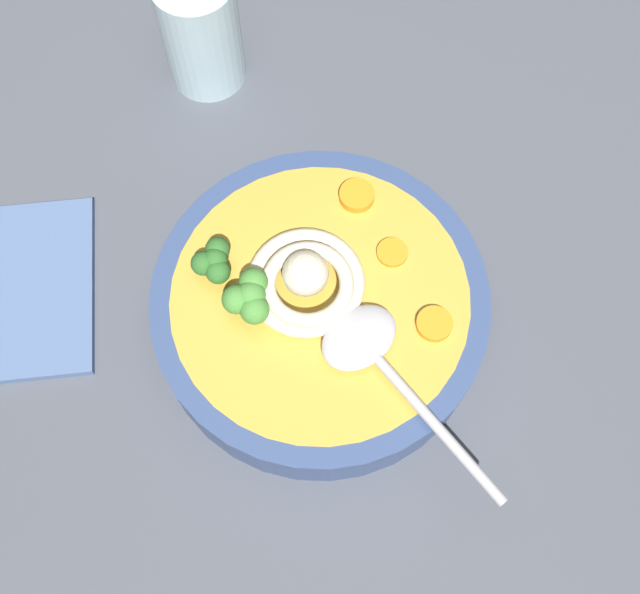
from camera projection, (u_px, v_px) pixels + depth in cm
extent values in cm
cube|color=#474C56|center=(305.00, 308.00, 65.97)|extent=(107.72, 107.72, 3.89)
cylinder|color=#334775|center=(320.00, 309.00, 61.13)|extent=(25.61, 25.61, 5.07)
cylinder|color=gold|center=(320.00, 308.00, 60.94)|extent=(22.54, 22.54, 4.66)
torus|color=beige|center=(306.00, 282.00, 58.58)|extent=(8.87, 8.87, 1.22)
torus|color=beige|center=(302.00, 285.00, 57.42)|extent=(9.50, 9.50, 1.10)
sphere|color=beige|center=(305.00, 273.00, 57.10)|extent=(3.44, 3.44, 3.44)
ellipsoid|color=#B7B7BC|center=(359.00, 338.00, 56.73)|extent=(6.49, 7.28, 1.60)
cylinder|color=#B7B7BC|center=(429.00, 417.00, 54.53)|extent=(13.99, 6.93, 0.80)
cylinder|color=#7A9E60|center=(218.00, 268.00, 59.14)|extent=(0.94, 0.94, 1.01)
sphere|color=#2D6628|center=(215.00, 260.00, 57.82)|extent=(1.85, 1.85, 1.85)
sphere|color=#2D6628|center=(218.00, 272.00, 57.64)|extent=(1.85, 1.85, 1.85)
sphere|color=#2D6628|center=(217.00, 249.00, 58.23)|extent=(1.85, 1.85, 1.85)
sphere|color=#2D6628|center=(203.00, 263.00, 57.85)|extent=(1.85, 1.85, 1.85)
cylinder|color=#7A9E60|center=(253.00, 304.00, 57.95)|extent=(1.10, 1.10, 1.18)
sphere|color=#478938|center=(251.00, 295.00, 56.40)|extent=(2.16, 2.16, 2.16)
sphere|color=#478938|center=(255.00, 310.00, 56.18)|extent=(2.16, 2.16, 2.16)
sphere|color=#478938|center=(253.00, 282.00, 56.88)|extent=(2.16, 2.16, 2.16)
sphere|color=#478938|center=(236.00, 299.00, 56.44)|extent=(2.16, 2.16, 2.16)
cylinder|color=orange|center=(357.00, 196.00, 61.59)|extent=(2.77, 2.77, 0.80)
cylinder|color=orange|center=(434.00, 324.00, 57.66)|extent=(2.69, 2.69, 0.60)
cylinder|color=orange|center=(394.00, 256.00, 59.83)|extent=(2.39, 2.39, 0.40)
cylinder|color=silver|center=(201.00, 31.00, 67.66)|extent=(6.91, 6.91, 10.97)
cube|color=#4C6693|center=(28.00, 289.00, 64.09)|extent=(16.85, 12.76, 0.80)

